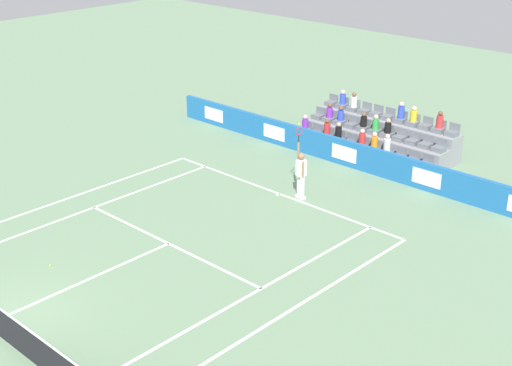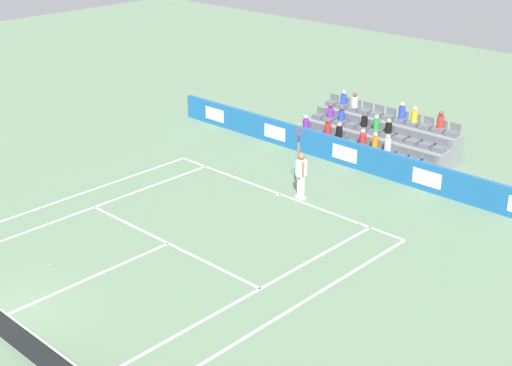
# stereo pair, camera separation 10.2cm
# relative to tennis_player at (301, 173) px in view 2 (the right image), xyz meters

# --- Properties ---
(line_baseline) EXTENTS (10.97, 0.10, 0.01)m
(line_baseline) POSITION_rel_tennis_player_xyz_m (0.77, 0.27, -0.99)
(line_baseline) COLOR white
(line_baseline) RESTS_ON ground
(line_service) EXTENTS (8.23, 0.10, 0.01)m
(line_service) POSITION_rel_tennis_player_xyz_m (0.77, 5.76, -0.99)
(line_service) COLOR white
(line_service) RESTS_ON ground
(line_centre_service) EXTENTS (0.10, 6.40, 0.01)m
(line_centre_service) POSITION_rel_tennis_player_xyz_m (0.77, 8.96, -0.99)
(line_centre_service) COLOR white
(line_centre_service) RESTS_ON ground
(line_singles_sideline_left) EXTENTS (0.10, 11.89, 0.01)m
(line_singles_sideline_left) POSITION_rel_tennis_player_xyz_m (4.89, 6.21, -0.99)
(line_singles_sideline_left) COLOR white
(line_singles_sideline_left) RESTS_ON ground
(line_singles_sideline_right) EXTENTS (0.10, 11.89, 0.01)m
(line_singles_sideline_right) POSITION_rel_tennis_player_xyz_m (-3.34, 6.21, -0.99)
(line_singles_sideline_right) COLOR white
(line_singles_sideline_right) RESTS_ON ground
(line_doubles_sideline_left) EXTENTS (0.10, 11.89, 0.01)m
(line_doubles_sideline_left) POSITION_rel_tennis_player_xyz_m (6.26, 6.21, -0.99)
(line_doubles_sideline_left) COLOR white
(line_doubles_sideline_left) RESTS_ON ground
(line_doubles_sideline_right) EXTENTS (0.10, 11.89, 0.01)m
(line_doubles_sideline_right) POSITION_rel_tennis_player_xyz_m (-4.71, 6.21, -0.99)
(line_doubles_sideline_right) COLOR white
(line_doubles_sideline_right) RESTS_ON ground
(line_centre_mark) EXTENTS (0.10, 0.20, 0.01)m
(line_centre_mark) POSITION_rel_tennis_player_xyz_m (0.77, 0.37, -0.99)
(line_centre_mark) COLOR white
(line_centre_mark) RESTS_ON ground
(sponsor_barrier) EXTENTS (19.28, 0.22, 1.09)m
(sponsor_barrier) POSITION_rel_tennis_player_xyz_m (0.77, -3.81, -0.45)
(sponsor_barrier) COLOR #1E66AD
(sponsor_barrier) RESTS_ON ground
(tennis_player) EXTENTS (0.51, 0.43, 2.85)m
(tennis_player) POSITION_rel_tennis_player_xyz_m (0.00, 0.00, 0.00)
(tennis_player) COLOR white
(tennis_player) RESTS_ON ground
(stadium_stand) EXTENTS (6.82, 2.85, 2.18)m
(stadium_stand) POSITION_rel_tennis_player_xyz_m (0.79, -6.12, -0.43)
(stadium_stand) COLOR gray
(stadium_stand) RESTS_ON ground
(loose_tennis_ball) EXTENTS (0.07, 0.07, 0.07)m
(loose_tennis_ball) POSITION_rel_tennis_player_xyz_m (2.27, 9.23, -0.96)
(loose_tennis_ball) COLOR #D1E533
(loose_tennis_ball) RESTS_ON ground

